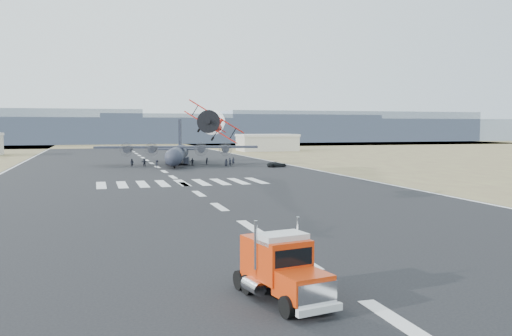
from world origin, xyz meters
name	(u,v)px	position (x,y,z in m)	size (l,w,h in m)	color
ground	(300,259)	(0.00, 0.00, 0.00)	(500.00, 500.00, 0.00)	black
scrub_far	(123,145)	(0.00, 230.00, 0.00)	(500.00, 80.00, 0.00)	brown
runway_markings	(173,177)	(0.00, 60.00, 0.01)	(60.00, 260.00, 0.01)	silver
ridge_seg_d	(119,130)	(0.00, 260.00, 6.50)	(150.00, 50.00, 13.00)	gray
ridge_seg_e	(239,128)	(65.00, 260.00, 7.50)	(150.00, 50.00, 15.00)	gray
ridge_seg_f	(345,127)	(130.00, 260.00, 8.50)	(150.00, 50.00, 17.00)	gray
ridge_seg_g	(440,130)	(195.00, 260.00, 6.50)	(150.00, 50.00, 13.00)	gray
hangar_right	(267,142)	(46.00, 150.00, 3.01)	(20.50, 12.50, 5.90)	#ABA898
semi_truck	(281,267)	(-3.99, -7.62, 1.67)	(3.66, 7.74, 3.40)	black
aerobatic_biplane	(213,124)	(-0.44, 24.75, 8.94)	(5.98, 6.32, 4.94)	red
smoke_trail	(212,123)	(6.58, 58.15, 9.26)	(10.69, 41.36, 4.30)	white
transport_aircraft	(178,153)	(5.34, 90.40, 2.70)	(36.12, 29.56, 10.48)	#202230
support_vehicle	(277,164)	(24.53, 76.47, 0.59)	(1.96, 4.25, 1.18)	black
crew_a	(230,162)	(15.44, 81.49, 0.93)	(0.68, 0.56, 1.86)	black
crew_b	(207,161)	(11.55, 87.29, 0.82)	(0.80, 0.49, 1.65)	black
crew_c	(157,164)	(-0.48, 80.07, 0.87)	(1.12, 0.52, 1.73)	black
crew_d	(192,162)	(7.99, 86.34, 0.83)	(0.97, 0.50, 1.66)	black
crew_e	(226,163)	(14.71, 82.12, 0.80)	(0.78, 0.48, 1.59)	black
crew_f	(144,162)	(-2.48, 86.46, 0.88)	(1.64, 0.53, 1.77)	black
crew_g	(233,161)	(17.10, 85.18, 0.87)	(0.63, 0.52, 1.73)	black
crew_h	(132,163)	(-5.17, 85.71, 0.88)	(0.86, 0.53, 1.76)	black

